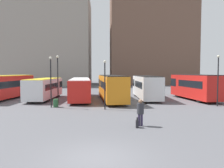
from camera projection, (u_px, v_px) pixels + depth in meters
ground_plane at (96, 158)px, 9.36m from camera, size 160.00×160.00×0.00m
building_block_left at (44, 42)px, 63.30m from camera, size 26.46×17.71×24.74m
building_block_right at (152, 39)px, 64.80m from camera, size 24.43×11.83×27.13m
bus_0 at (7, 86)px, 29.76m from camera, size 3.93×11.68×3.22m
bus_1 at (45, 88)px, 29.19m from camera, size 3.06×9.39×2.81m
bus_2 at (80, 88)px, 29.63m from camera, size 3.46×12.48×2.78m
bus_3 at (111, 87)px, 28.14m from camera, size 3.44×11.62×3.25m
bus_4 at (146, 86)px, 30.19m from camera, size 2.75×10.24×3.14m
bus_5 at (195, 86)px, 29.03m from camera, size 3.63×9.49×3.34m
traveler at (140, 110)px, 14.84m from camera, size 0.51×0.51×1.83m
suitcase at (137, 124)px, 14.45m from camera, size 0.21×0.37×0.71m
lamp_post_0 at (58, 75)px, 25.63m from camera, size 0.28×0.28×5.61m
lamp_post_1 at (51, 77)px, 22.49m from camera, size 0.28×0.28×5.26m
lamp_post_2 at (218, 76)px, 23.20m from camera, size 0.28×0.28×5.48m
lamp_post_3 at (105, 80)px, 21.25m from camera, size 0.28×0.28×4.82m
trash_bin at (56, 103)px, 22.84m from camera, size 0.52×0.52×0.85m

